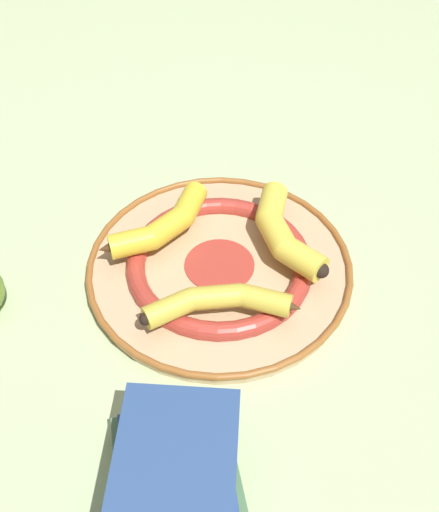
{
  "coord_description": "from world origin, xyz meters",
  "views": [
    {
      "loc": [
        0.48,
        -0.29,
        0.66
      ],
      "look_at": [
        -0.01,
        0.02,
        0.04
      ],
      "focal_mm": 42.0,
      "sensor_mm": 36.0,
      "label": 1
    }
  ],
  "objects_px": {
    "decorative_bowl": "(220,266)",
    "banana_a": "(282,230)",
    "banana_c": "(162,226)",
    "banana_b": "(220,302)",
    "book_stack": "(178,492)"
  },
  "relations": [
    {
      "from": "decorative_bowl",
      "to": "banana_c",
      "type": "bearing_deg",
      "value": -150.94
    },
    {
      "from": "banana_a",
      "to": "banana_b",
      "type": "xyz_separation_m",
      "value": [
        0.06,
        -0.14,
        -0.0
      ]
    },
    {
      "from": "banana_b",
      "to": "book_stack",
      "type": "relative_size",
      "value": 0.81
    },
    {
      "from": "banana_a",
      "to": "banana_c",
      "type": "bearing_deg",
      "value": -111.45
    },
    {
      "from": "banana_c",
      "to": "book_stack",
      "type": "relative_size",
      "value": 0.82
    },
    {
      "from": "decorative_bowl",
      "to": "banana_b",
      "type": "relative_size",
      "value": 1.98
    },
    {
      "from": "banana_c",
      "to": "banana_b",
      "type": "bearing_deg",
      "value": -104.12
    },
    {
      "from": "decorative_bowl",
      "to": "banana_a",
      "type": "relative_size",
      "value": 1.94
    },
    {
      "from": "decorative_bowl",
      "to": "banana_a",
      "type": "bearing_deg",
      "value": 78.08
    },
    {
      "from": "banana_a",
      "to": "banana_b",
      "type": "distance_m",
      "value": 0.16
    },
    {
      "from": "banana_b",
      "to": "book_stack",
      "type": "bearing_deg",
      "value": 73.96
    },
    {
      "from": "banana_a",
      "to": "banana_c",
      "type": "distance_m",
      "value": 0.17
    },
    {
      "from": "decorative_bowl",
      "to": "banana_c",
      "type": "xyz_separation_m",
      "value": [
        -0.08,
        -0.05,
        0.04
      ]
    },
    {
      "from": "decorative_bowl",
      "to": "banana_a",
      "type": "xyz_separation_m",
      "value": [
        0.02,
        0.09,
        0.04
      ]
    },
    {
      "from": "banana_b",
      "to": "banana_c",
      "type": "relative_size",
      "value": 0.99
    }
  ]
}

